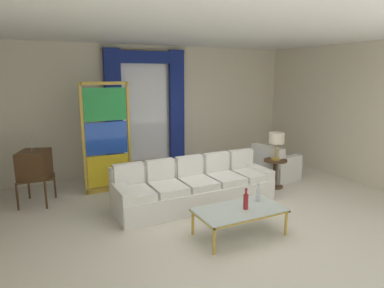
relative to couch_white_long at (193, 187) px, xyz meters
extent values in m
plane|color=silver|center=(0.18, -0.59, -0.31)|extent=(16.00, 16.00, 0.00)
cube|color=beige|center=(0.18, 2.47, 1.19)|extent=(8.00, 0.12, 3.00)
cube|color=beige|center=(3.84, 0.01, 1.19)|extent=(0.12, 7.00, 3.00)
cube|color=white|center=(0.18, 0.21, 2.71)|extent=(8.00, 7.60, 0.04)
cube|color=white|center=(-0.07, 2.39, 1.24)|extent=(1.10, 0.02, 2.50)
cylinder|color=gold|center=(-0.07, 2.31, 2.55)|extent=(2.00, 0.04, 0.04)
cube|color=navy|center=(-0.84, 2.29, 1.24)|extent=(0.36, 0.12, 2.70)
cube|color=navy|center=(0.70, 2.29, 1.24)|extent=(0.36, 0.12, 2.70)
cube|color=navy|center=(-0.07, 2.29, 2.41)|extent=(1.80, 0.10, 0.28)
cube|color=white|center=(0.00, -0.10, -0.12)|extent=(2.91, 0.92, 0.38)
cube|color=white|center=(0.00, 0.27, 0.08)|extent=(2.90, 0.22, 0.78)
cube|color=white|center=(1.36, -0.09, -0.03)|extent=(0.21, 0.86, 0.56)
cube|color=white|center=(-1.36, -0.11, -0.03)|extent=(0.21, 0.86, 0.56)
cube|color=white|center=(1.16, -0.14, 0.13)|extent=(0.54, 0.74, 0.12)
cube|color=white|center=(1.16, 0.18, 0.35)|extent=(0.51, 0.14, 0.40)
cube|color=white|center=(0.58, -0.14, 0.13)|extent=(0.54, 0.74, 0.12)
cube|color=white|center=(0.58, 0.18, 0.35)|extent=(0.51, 0.14, 0.40)
cube|color=white|center=(0.00, -0.15, 0.13)|extent=(0.54, 0.74, 0.12)
cube|color=white|center=(0.00, 0.17, 0.35)|extent=(0.51, 0.14, 0.40)
cube|color=white|center=(-0.58, -0.15, 0.13)|extent=(0.54, 0.74, 0.12)
cube|color=white|center=(-0.58, 0.17, 0.35)|extent=(0.51, 0.14, 0.40)
cube|color=white|center=(-1.16, -0.16, 0.13)|extent=(0.54, 0.74, 0.12)
cube|color=white|center=(-1.16, 0.16, 0.35)|extent=(0.51, 0.14, 0.40)
cube|color=silver|center=(0.04, -1.42, 0.09)|extent=(1.30, 0.71, 0.02)
cube|color=gold|center=(0.04, -1.09, 0.07)|extent=(1.30, 0.04, 0.03)
cube|color=gold|center=(0.04, -1.76, 0.07)|extent=(1.30, 0.04, 0.03)
cube|color=gold|center=(-0.59, -1.42, 0.07)|extent=(0.04, 0.71, 0.03)
cube|color=gold|center=(0.67, -1.42, 0.07)|extent=(0.04, 0.71, 0.03)
cylinder|color=gold|center=(-0.57, -1.11, -0.12)|extent=(0.04, 0.04, 0.38)
cylinder|color=gold|center=(0.65, -1.11, -0.12)|extent=(0.04, 0.04, 0.38)
cylinder|color=gold|center=(-0.57, -1.74, -0.12)|extent=(0.04, 0.04, 0.38)
cylinder|color=gold|center=(0.65, -1.74, -0.12)|extent=(0.04, 0.04, 0.38)
cylinder|color=silver|center=(0.47, -1.29, 0.21)|extent=(0.07, 0.07, 0.20)
cylinder|color=silver|center=(0.47, -1.29, 0.34)|extent=(0.03, 0.03, 0.06)
sphere|color=silver|center=(0.47, -1.29, 0.38)|extent=(0.04, 0.04, 0.04)
cylinder|color=maroon|center=(0.12, -1.46, 0.22)|extent=(0.07, 0.07, 0.22)
cylinder|color=maroon|center=(0.12, -1.46, 0.36)|extent=(0.03, 0.03, 0.06)
sphere|color=maroon|center=(0.12, -1.46, 0.40)|extent=(0.04, 0.04, 0.04)
cube|color=#472D19|center=(-2.57, 1.27, 0.19)|extent=(0.62, 0.54, 0.03)
cylinder|color=#472D19|center=(-2.90, 1.09, -0.06)|extent=(0.04, 0.04, 0.50)
cylinder|color=#472D19|center=(-2.70, 1.61, -0.06)|extent=(0.04, 0.04, 0.50)
cylinder|color=#472D19|center=(-2.45, 0.92, -0.06)|extent=(0.04, 0.04, 0.50)
cylinder|color=#472D19|center=(-2.25, 1.45, -0.06)|extent=(0.04, 0.04, 0.50)
cube|color=#472D19|center=(-2.57, 1.27, 0.45)|extent=(0.64, 0.69, 0.48)
cube|color=black|center=(-2.79, 1.35, 0.47)|extent=(0.15, 0.37, 0.30)
cylinder|color=gold|center=(-2.82, 1.27, 0.28)|extent=(0.02, 0.04, 0.04)
cylinder|color=gold|center=(-2.77, 1.42, 0.28)|extent=(0.02, 0.04, 0.04)
cylinder|color=silver|center=(-2.57, 1.27, 0.87)|extent=(0.05, 0.13, 0.34)
cylinder|color=silver|center=(-2.57, 1.27, 0.87)|extent=(0.05, 0.13, 0.34)
cube|color=white|center=(2.36, 0.50, -0.11)|extent=(0.93, 0.93, 0.40)
cube|color=white|center=(2.36, 0.50, 0.14)|extent=(0.80, 0.80, 0.10)
cube|color=white|center=(2.05, 0.44, 0.09)|extent=(0.33, 0.82, 0.80)
cube|color=white|center=(2.31, 0.81, -0.02)|extent=(0.76, 0.30, 0.58)
cube|color=white|center=(2.42, 0.18, -0.02)|extent=(0.76, 0.30, 0.58)
cube|color=gold|center=(-1.69, 1.36, 0.79)|extent=(0.05, 0.05, 2.20)
cube|color=gold|center=(-0.79, 1.36, 0.79)|extent=(0.05, 0.05, 2.20)
cube|color=gold|center=(-1.24, 1.36, 1.86)|extent=(0.90, 0.05, 0.06)
cube|color=gold|center=(-1.24, 1.36, -0.26)|extent=(0.90, 0.05, 0.10)
cube|color=yellow|center=(-1.24, 1.36, 0.13)|extent=(0.82, 0.02, 0.64)
cube|color=#1E47B7|center=(-1.24, 1.36, 0.79)|extent=(0.82, 0.02, 0.64)
cube|color=#238E3D|center=(-1.24, 1.36, 1.46)|extent=(0.82, 0.02, 0.64)
cylinder|color=beige|center=(-0.90, 1.12, -0.28)|extent=(0.16, 0.16, 0.06)
ellipsoid|color=navy|center=(-0.90, 1.12, -0.17)|extent=(0.18, 0.32, 0.20)
sphere|color=navy|center=(-0.90, 1.26, -0.06)|extent=(0.09, 0.09, 0.09)
cone|color=gold|center=(-0.90, 1.32, -0.06)|extent=(0.02, 0.04, 0.02)
cone|color=#1C8642|center=(-0.90, 0.94, -0.07)|extent=(0.44, 0.40, 0.50)
cylinder|color=#472D19|center=(1.94, 0.05, 0.27)|extent=(0.48, 0.48, 0.03)
cylinder|color=#472D19|center=(1.94, 0.05, -0.02)|extent=(0.08, 0.08, 0.55)
cylinder|color=#472D19|center=(1.94, 0.05, -0.29)|extent=(0.36, 0.36, 0.03)
cylinder|color=#B29338|center=(1.94, 0.05, 0.31)|extent=(0.18, 0.18, 0.04)
cylinder|color=#B29338|center=(1.94, 0.05, 0.51)|extent=(0.03, 0.03, 0.36)
cylinder|color=beige|center=(1.94, 0.05, 0.75)|extent=(0.32, 0.32, 0.22)
camera|label=1|loc=(-2.66, -5.27, 2.04)|focal=31.64mm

